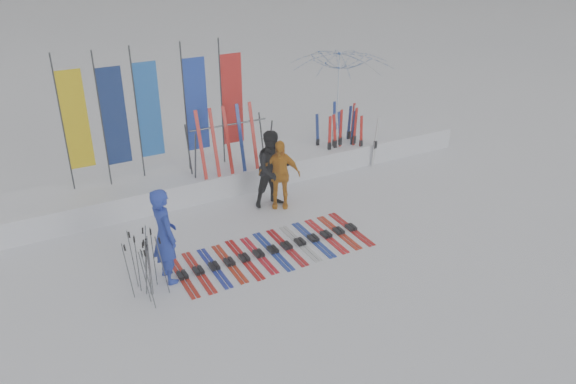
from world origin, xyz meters
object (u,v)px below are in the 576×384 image
person_blue (165,236)px  tent_canopy (340,94)px  person_yellow (279,174)px  ski_row (273,250)px  person_black (273,169)px  ski_rack (230,140)px

person_blue → tent_canopy: size_ratio=0.61×
person_yellow → tent_canopy: size_ratio=0.54×
person_blue → ski_row: person_blue is taller
ski_row → tent_canopy: bearing=46.0°
person_black → person_yellow: (0.10, -0.13, -0.10)m
person_blue → person_black: bearing=-66.0°
person_yellow → ski_row: person_yellow is taller
person_black → ski_rack: bearing=115.3°
person_black → person_blue: bearing=-149.3°
person_yellow → tent_canopy: bearing=70.6°
ski_row → person_black: bearing=63.0°
person_blue → ski_row: 2.44m
person_black → person_yellow: person_black is taller
tent_canopy → ski_rack: 4.96m
person_black → ski_row: person_black is taller
person_black → tent_canopy: bearing=40.0°
person_black → ski_rack: person_black is taller
tent_canopy → ski_row: 7.28m
person_blue → tent_canopy: (7.22, 5.05, 0.45)m
person_blue → person_yellow: size_ratio=1.14×
tent_canopy → ski_rack: tent_canopy is taller
ski_rack → tent_canopy: bearing=23.3°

